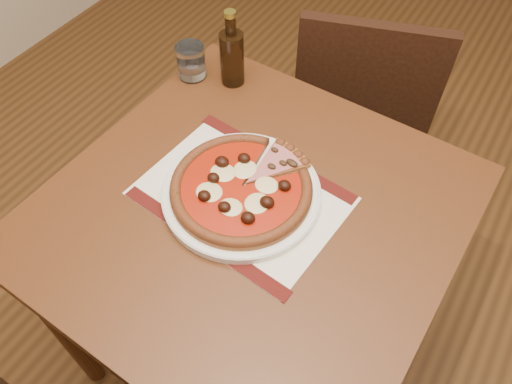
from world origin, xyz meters
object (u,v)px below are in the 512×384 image
plate (241,193)px  pizza (241,187)px  bottle (232,56)px  table (251,234)px  chair_far (360,107)px  water_glass (191,61)px

plate → pizza: bearing=-101.7°
bottle → pizza: bearing=-53.8°
table → plate: plate is taller
plate → pizza: (-0.00, -0.00, 0.02)m
chair_far → pizza: bearing=70.4°
table → bottle: size_ratio=4.22×
chair_far → pizza: chair_far is taller
pizza → water_glass: (-0.32, 0.26, 0.01)m
pizza → plate: bearing=78.3°
table → chair_far: (-0.02, 0.68, -0.16)m
plate → table: bearing=-24.0°
chair_far → water_glass: bearing=32.3°
plate → pizza: 0.02m
water_glass → bottle: 0.11m
bottle → plate: bearing=-53.8°
chair_far → plate: chair_far is taller
plate → chair_far: bearing=88.9°
water_glass → bottle: size_ratio=0.44×
table → plate: 0.12m
table → chair_far: chair_far is taller
pizza → bottle: bearing=126.2°
water_glass → bottle: bearing=19.4°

